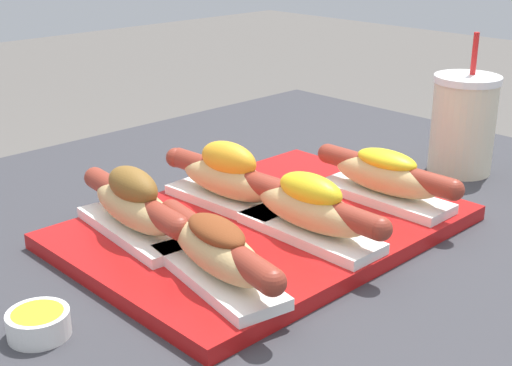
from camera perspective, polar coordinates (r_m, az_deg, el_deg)
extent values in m
cube|color=#B71414|center=(0.86, 0.93, -3.41)|extent=(0.45, 0.32, 0.02)
cube|color=white|center=(0.71, -3.13, -7.38)|extent=(0.09, 0.18, 0.01)
ellipsoid|color=tan|center=(0.70, -3.18, -5.35)|extent=(0.08, 0.16, 0.04)
cylinder|color=maroon|center=(0.69, -3.19, -4.81)|extent=(0.06, 0.19, 0.03)
sphere|color=maroon|center=(0.62, 1.33, -7.95)|extent=(0.03, 0.03, 0.03)
sphere|color=maroon|center=(0.77, -6.80, -2.26)|extent=(0.03, 0.03, 0.03)
ellipsoid|color=brown|center=(0.69, -3.21, -3.83)|extent=(0.05, 0.09, 0.02)
cube|color=white|center=(0.80, 4.09, -4.05)|extent=(0.06, 0.18, 0.01)
ellipsoid|color=tan|center=(0.79, 4.14, -2.20)|extent=(0.05, 0.15, 0.04)
cylinder|color=maroon|center=(0.79, 4.15, -1.72)|extent=(0.03, 0.19, 0.03)
sphere|color=maroon|center=(0.73, 9.70, -3.74)|extent=(0.03, 0.03, 0.03)
sphere|color=maroon|center=(0.85, -0.62, 0.04)|extent=(0.03, 0.03, 0.03)
ellipsoid|color=yellow|center=(0.78, 4.18, -0.59)|extent=(0.04, 0.09, 0.03)
cube|color=white|center=(0.92, 10.22, -1.07)|extent=(0.06, 0.18, 0.01)
ellipsoid|color=tan|center=(0.91, 10.33, 0.58)|extent=(0.05, 0.16, 0.04)
cylinder|color=maroon|center=(0.90, 10.36, 1.00)|extent=(0.03, 0.19, 0.03)
sphere|color=maroon|center=(0.86, 15.53, -0.54)|extent=(0.03, 0.03, 0.03)
sphere|color=maroon|center=(0.96, 5.74, 2.37)|extent=(0.03, 0.03, 0.03)
ellipsoid|color=yellow|center=(0.90, 10.41, 1.83)|extent=(0.04, 0.09, 0.02)
cube|color=white|center=(0.82, -9.61, -3.69)|extent=(0.08, 0.18, 0.01)
ellipsoid|color=tan|center=(0.81, -9.73, -1.88)|extent=(0.06, 0.16, 0.04)
cylinder|color=maroon|center=(0.81, -9.76, -1.41)|extent=(0.04, 0.19, 0.03)
sphere|color=maroon|center=(0.73, -6.11, -3.62)|extent=(0.03, 0.03, 0.03)
sphere|color=maroon|center=(0.89, -12.76, 0.42)|extent=(0.03, 0.03, 0.03)
ellipsoid|color=brown|center=(0.80, -9.83, -0.21)|extent=(0.05, 0.09, 0.04)
cube|color=white|center=(0.89, -2.30, -1.43)|extent=(0.07, 0.18, 0.01)
ellipsoid|color=tan|center=(0.88, -2.32, 0.26)|extent=(0.06, 0.16, 0.04)
cylinder|color=maroon|center=(0.88, -2.33, 0.70)|extent=(0.04, 0.19, 0.03)
sphere|color=maroon|center=(0.82, 2.43, -0.84)|extent=(0.03, 0.03, 0.03)
sphere|color=maroon|center=(0.94, -6.44, 2.03)|extent=(0.03, 0.03, 0.03)
ellipsoid|color=gold|center=(0.87, -2.35, 1.86)|extent=(0.04, 0.09, 0.04)
cylinder|color=white|center=(0.68, -16.96, -10.76)|extent=(0.06, 0.06, 0.02)
cylinder|color=yellow|center=(0.68, -17.03, -10.19)|extent=(0.05, 0.05, 0.01)
cylinder|color=beige|center=(1.09, 16.21, 4.26)|extent=(0.09, 0.09, 0.13)
cylinder|color=white|center=(1.07, 16.59, 7.97)|extent=(0.10, 0.10, 0.01)
cylinder|color=red|center=(1.07, 17.09, 9.87)|extent=(0.01, 0.01, 0.06)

